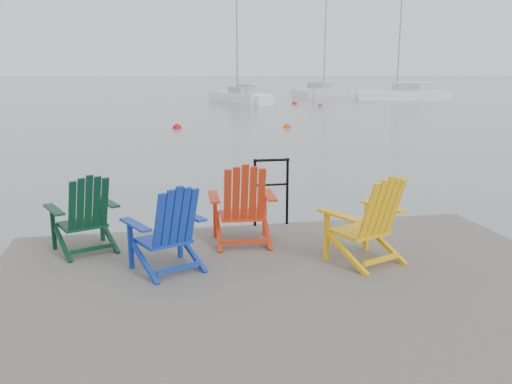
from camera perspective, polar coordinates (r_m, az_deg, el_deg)
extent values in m
plane|color=slate|center=(5.23, 4.93, -16.35)|extent=(400.00, 400.00, 0.00)
cube|color=#322F2D|center=(5.04, 5.02, -12.38)|extent=(6.00, 5.00, 0.20)
cylinder|color=black|center=(7.30, -21.66, -11.07)|extent=(0.26, 0.26, 1.20)
cylinder|color=black|center=(7.28, 0.04, -10.17)|extent=(0.26, 0.26, 1.20)
cylinder|color=black|center=(8.21, 19.07, -8.20)|extent=(0.26, 0.26, 1.20)
cylinder|color=black|center=(7.13, -0.11, -0.09)|extent=(0.04, 0.04, 0.90)
cylinder|color=black|center=(7.23, 3.31, 0.06)|extent=(0.04, 0.04, 0.90)
cylinder|color=black|center=(7.10, 1.63, 3.37)|extent=(0.48, 0.04, 0.04)
cylinder|color=black|center=(7.16, 1.61, 0.77)|extent=(0.44, 0.03, 0.03)
cube|color=#09311D|center=(6.57, -17.80, -3.27)|extent=(0.61, 0.58, 0.04)
cube|color=#09311D|center=(6.68, -20.56, -3.58)|extent=(0.06, 0.06, 0.51)
cube|color=#09311D|center=(6.82, -15.93, -2.91)|extent=(0.06, 0.06, 0.51)
cube|color=#09311D|center=(6.42, -20.51, -1.74)|extent=(0.31, 0.55, 0.02)
cube|color=#09311D|center=(6.58, -15.34, -1.04)|extent=(0.31, 0.55, 0.02)
cube|color=#09311D|center=(6.22, -17.21, -1.23)|extent=(0.50, 0.39, 0.62)
cube|color=#0F31A2|center=(5.75, -9.73, -5.05)|extent=(0.62, 0.59, 0.04)
cube|color=#0F31A2|center=(5.81, -13.06, -5.43)|extent=(0.06, 0.06, 0.51)
cube|color=#0F31A2|center=(6.04, -8.02, -4.52)|extent=(0.06, 0.06, 0.51)
cube|color=#0F31A2|center=(5.55, -12.61, -3.37)|extent=(0.33, 0.55, 0.03)
cube|color=#0F31A2|center=(5.81, -6.99, -2.42)|extent=(0.33, 0.55, 0.03)
cube|color=#0F31A2|center=(5.41, -8.46, -2.77)|extent=(0.51, 0.40, 0.63)
cube|color=red|center=(6.55, -1.52, -2.47)|extent=(0.55, 0.49, 0.04)
cube|color=red|center=(6.72, -4.32, -2.48)|extent=(0.05, 0.05, 0.55)
cube|color=red|center=(6.78, 0.90, -2.31)|extent=(0.05, 0.05, 0.55)
cube|color=red|center=(6.44, -4.46, -0.50)|extent=(0.15, 0.60, 0.03)
cube|color=red|center=(6.51, 1.40, -0.32)|extent=(0.15, 0.60, 0.03)
cube|color=red|center=(6.16, -1.22, -0.30)|extent=(0.50, 0.28, 0.67)
cube|color=#F4B20D|center=(6.02, 10.82, -4.11)|extent=(0.65, 0.62, 0.04)
cube|color=#F4B20D|center=(5.97, 7.43, -4.58)|extent=(0.06, 0.06, 0.54)
cube|color=#F4B20D|center=(6.37, 11.55, -3.61)|extent=(0.06, 0.06, 0.54)
cube|color=#F4B20D|center=(5.72, 8.72, -2.40)|extent=(0.33, 0.59, 0.03)
cube|color=#F4B20D|center=(6.17, 13.20, -1.47)|extent=(0.33, 0.59, 0.03)
cube|color=#F4B20D|center=(5.73, 13.15, -1.75)|extent=(0.53, 0.41, 0.66)
cube|color=white|center=(42.25, -1.75, 9.68)|extent=(4.01, 7.36, 1.10)
cube|color=#9E9EA3|center=(41.90, -1.52, 10.61)|extent=(1.91, 2.44, 0.55)
cylinder|color=gray|center=(42.59, -2.03, 16.45)|extent=(0.12, 0.12, 8.92)
cube|color=silver|center=(53.09, 6.95, 10.23)|extent=(7.46, 8.33, 1.10)
cube|color=#9E9EA3|center=(52.65, 6.79, 10.97)|extent=(2.95, 3.09, 0.55)
cylinder|color=gray|center=(53.59, 7.32, 16.78)|extent=(0.12, 0.12, 11.13)
cube|color=white|center=(47.64, 14.98, 9.61)|extent=(7.32, 3.87, 1.10)
cube|color=#9E9EA3|center=(47.67, 15.45, 10.43)|extent=(2.41, 1.87, 0.55)
cylinder|color=gray|center=(47.61, 14.89, 15.62)|extent=(0.12, 0.12, 8.86)
sphere|color=#D2480C|center=(24.33, 3.28, 6.78)|extent=(0.36, 0.36, 0.36)
sphere|color=red|center=(24.24, -8.31, 6.64)|extent=(0.41, 0.41, 0.41)
sphere|color=red|center=(39.03, 6.78, 8.97)|extent=(0.34, 0.34, 0.34)
sphere|color=red|center=(40.95, 4.09, 9.20)|extent=(0.40, 0.40, 0.40)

